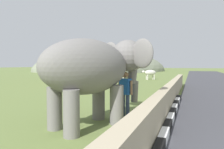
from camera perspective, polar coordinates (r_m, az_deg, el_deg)
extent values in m
cube|color=white|center=(5.64, 13.93, -16.00)|extent=(0.90, 0.20, 0.24)
cube|color=black|center=(6.49, 14.90, -13.47)|extent=(0.90, 0.20, 0.24)
cube|color=white|center=(7.36, 15.63, -11.54)|extent=(0.90, 0.20, 0.24)
cube|color=black|center=(8.23, 16.21, -10.01)|extent=(0.90, 0.20, 0.24)
cube|color=white|center=(9.11, 16.66, -8.78)|extent=(0.90, 0.20, 0.24)
cube|color=black|center=(9.99, 17.04, -7.76)|extent=(0.90, 0.20, 0.24)
cube|color=white|center=(10.87, 17.35, -6.91)|extent=(0.90, 0.20, 0.24)
cube|color=black|center=(11.76, 17.62, -6.18)|extent=(0.90, 0.20, 0.24)
cube|color=tan|center=(6.53, 12.38, -9.91)|extent=(28.00, 0.36, 1.00)
cylinder|color=slate|center=(7.43, -3.68, -7.26)|extent=(0.44, 0.44, 1.26)
cylinder|color=slate|center=(6.78, 1.29, -8.23)|extent=(0.44, 0.44, 1.26)
cylinder|color=slate|center=(6.48, -15.37, -8.84)|extent=(0.44, 0.44, 1.26)
cylinder|color=slate|center=(5.73, -11.00, -10.34)|extent=(0.44, 0.44, 1.26)
ellipsoid|color=slate|center=(6.43, -6.91, 2.16)|extent=(3.49, 2.77, 1.70)
sphere|color=slate|center=(7.71, 4.28, 5.11)|extent=(1.16, 1.16, 1.16)
ellipsoid|color=#D84C8C|center=(7.94, 5.69, 6.13)|extent=(0.60, 0.73, 0.44)
ellipsoid|color=slate|center=(8.15, -0.51, 5.35)|extent=(0.60, 0.92, 1.00)
ellipsoid|color=slate|center=(7.10, 8.21, 5.70)|extent=(0.60, 0.92, 1.00)
cylinder|color=slate|center=(7.93, 5.67, 1.07)|extent=(0.50, 0.56, 0.99)
cylinder|color=slate|center=(8.08, 6.17, -4.60)|extent=(0.37, 0.39, 0.81)
cone|color=beige|center=(8.06, 3.89, 1.81)|extent=(0.37, 0.57, 0.22)
cone|color=beige|center=(7.70, 6.98, 1.75)|extent=(0.37, 0.57, 0.22)
cylinder|color=navy|center=(7.92, 3.02, -8.27)|extent=(0.15, 0.15, 0.82)
cylinder|color=navy|center=(7.81, 4.25, -8.43)|extent=(0.15, 0.15, 0.82)
cube|color=#1E59B2|center=(7.76, 3.64, -3.27)|extent=(0.34, 0.45, 0.58)
cylinder|color=#9E7251|center=(7.91, 2.07, -3.36)|extent=(0.11, 0.12, 0.52)
cylinder|color=#9E7251|center=(7.62, 5.28, -3.60)|extent=(0.11, 0.12, 0.52)
sphere|color=#9E7251|center=(7.72, 3.65, -0.10)|extent=(0.23, 0.23, 0.23)
cube|color=orange|center=(26.46, -5.37, 2.93)|extent=(8.32, 2.72, 3.00)
cube|color=#3F5160|center=(26.47, -5.38, 4.10)|extent=(7.66, 2.74, 0.76)
cylinder|color=black|center=(29.38, -5.26, -0.01)|extent=(1.01, 0.33, 1.00)
cylinder|color=black|center=(28.50, -1.04, -0.08)|extent=(1.01, 0.33, 1.00)
cylinder|color=black|center=(24.67, -10.34, -0.57)|extent=(1.01, 0.33, 1.00)
cylinder|color=black|center=(23.63, -5.49, -0.69)|extent=(1.01, 0.33, 1.00)
cylinder|color=#473323|center=(19.53, -3.54, -1.92)|extent=(0.12, 0.12, 0.65)
cylinder|color=#473323|center=(19.89, -3.57, -1.84)|extent=(0.12, 0.12, 0.65)
cylinder|color=#473323|center=(19.57, -0.90, -1.91)|extent=(0.12, 0.12, 0.65)
cylinder|color=#473323|center=(19.93, -0.98, -1.82)|extent=(0.12, 0.12, 0.65)
ellipsoid|color=#473323|center=(19.68, -2.25, -0.21)|extent=(1.19, 1.61, 0.66)
ellipsoid|color=#473323|center=(19.66, -4.96, 0.07)|extent=(0.41, 0.47, 0.32)
cylinder|color=beige|center=(27.88, 2.08, -0.51)|extent=(0.12, 0.12, 0.65)
cylinder|color=beige|center=(27.95, 2.81, -0.50)|extent=(0.12, 0.12, 0.65)
cylinder|color=beige|center=(26.99, 2.44, -0.62)|extent=(0.12, 0.12, 0.65)
cylinder|color=beige|center=(27.07, 3.18, -0.61)|extent=(0.12, 0.12, 0.65)
ellipsoid|color=beige|center=(27.44, 2.63, 0.64)|extent=(1.60, 1.26, 0.66)
ellipsoid|color=beige|center=(28.35, 2.26, 0.91)|extent=(0.48, 0.42, 0.32)
cylinder|color=beige|center=(26.39, 9.69, -0.73)|extent=(0.12, 0.12, 0.65)
cylinder|color=beige|center=(26.71, 9.35, -0.69)|extent=(0.12, 0.12, 0.65)
cylinder|color=beige|center=(26.80, 11.42, -0.69)|extent=(0.12, 0.12, 0.65)
cylinder|color=beige|center=(27.12, 11.06, -0.65)|extent=(0.12, 0.12, 0.65)
ellipsoid|color=beige|center=(26.72, 10.40, 0.53)|extent=(1.38, 1.56, 0.66)
ellipsoid|color=beige|center=(26.31, 8.59, 0.73)|extent=(0.45, 0.48, 0.32)
ellipsoid|color=gray|center=(64.62, -2.56, 1.08)|extent=(46.39, 37.11, 12.39)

